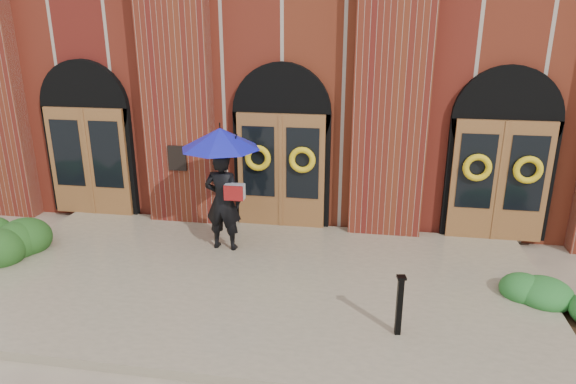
# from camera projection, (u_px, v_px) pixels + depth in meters

# --- Properties ---
(ground) EXTENTS (90.00, 90.00, 0.00)m
(ground) POSITION_uv_depth(u_px,v_px,m) (253.00, 290.00, 9.01)
(ground) COLOR tan
(ground) RESTS_ON ground
(landing) EXTENTS (10.00, 5.30, 0.15)m
(landing) POSITION_uv_depth(u_px,v_px,m) (255.00, 282.00, 9.13)
(landing) COLOR gray
(landing) RESTS_ON ground
(church_building) EXTENTS (16.20, 12.53, 7.00)m
(church_building) POSITION_uv_depth(u_px,v_px,m) (316.00, 54.00, 16.11)
(church_building) COLOR maroon
(church_building) RESTS_ON ground
(man_with_umbrella) EXTENTS (1.63, 1.63, 2.44)m
(man_with_umbrella) POSITION_uv_depth(u_px,v_px,m) (222.00, 166.00, 9.79)
(man_with_umbrella) COLOR black
(man_with_umbrella) RESTS_ON landing
(metal_post) EXTENTS (0.15, 0.15, 0.94)m
(metal_post) POSITION_uv_depth(u_px,v_px,m) (399.00, 304.00, 7.34)
(metal_post) COLOR black
(metal_post) RESTS_ON landing
(hedge_front_right) EXTENTS (1.32, 1.13, 0.47)m
(hedge_front_right) POSITION_uv_depth(u_px,v_px,m) (566.00, 304.00, 8.13)
(hedge_front_right) COLOR #225F24
(hedge_front_right) RESTS_ON ground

